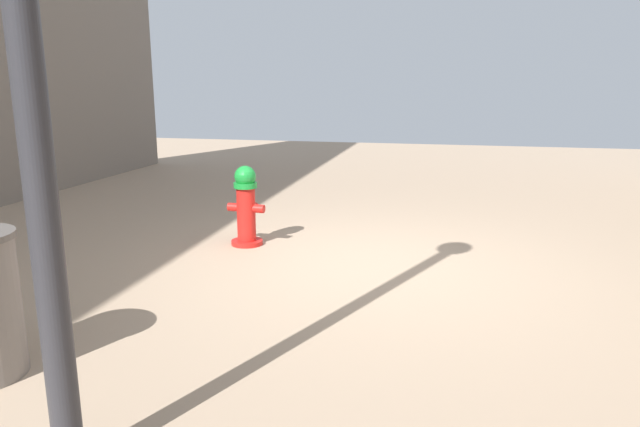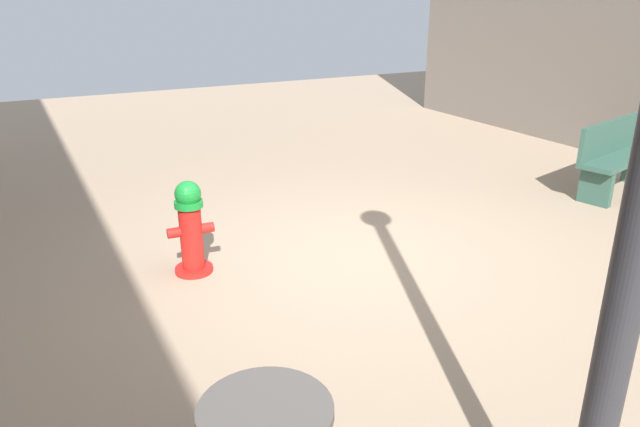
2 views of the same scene
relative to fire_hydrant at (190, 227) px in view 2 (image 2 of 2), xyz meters
name	(u,v)px [view 2 (image 2 of 2)]	position (x,y,z in m)	size (l,w,h in m)	color
ground_plane	(352,259)	(-1.47, 0.47, -0.45)	(23.40, 23.40, 0.00)	tan
fire_hydrant	(190,227)	(0.00, 0.00, 0.00)	(0.44, 0.42, 0.90)	red
bench_near	(617,156)	(-5.60, 0.27, 0.04)	(1.68, 0.81, 0.95)	#33594C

